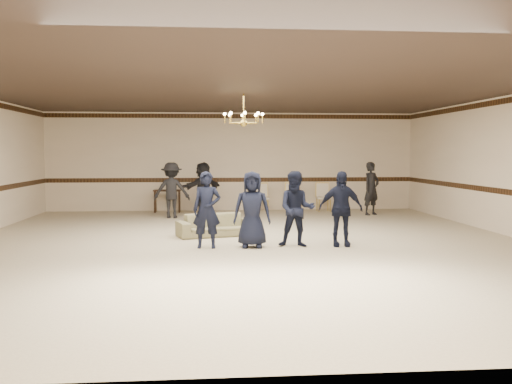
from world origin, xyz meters
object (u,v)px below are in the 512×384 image
(boy_b, at_px, (252,209))
(adult_right, at_px, (371,188))
(chandelier, at_px, (244,108))
(adult_mid, at_px, (203,189))
(console_table, at_px, (167,201))
(banquet_chair_left, at_px, (262,198))
(banquet_chair_mid, at_px, (293,198))
(boy_c, at_px, (297,209))
(boy_d, at_px, (341,209))
(adult_left, at_px, (172,190))
(boy_a, at_px, (207,210))
(banquet_chair_right, at_px, (324,197))
(settee, at_px, (216,225))

(boy_b, bearing_deg, adult_right, 58.91)
(chandelier, height_order, adult_mid, chandelier)
(adult_right, distance_m, console_table, 6.39)
(adult_right, distance_m, banquet_chair_left, 3.45)
(banquet_chair_mid, bearing_deg, adult_mid, -160.63)
(boy_c, bearing_deg, console_table, 125.18)
(boy_d, xyz_separation_m, banquet_chair_left, (-0.96, 6.71, -0.31))
(adult_left, height_order, banquet_chair_mid, adult_left)
(boy_a, xyz_separation_m, adult_right, (4.98, 5.60, 0.04))
(banquet_chair_mid, bearing_deg, adult_right, -21.13)
(adult_left, relative_size, banquet_chair_mid, 1.78)
(boy_b, xyz_separation_m, banquet_chair_mid, (1.84, 6.71, -0.31))
(boy_c, relative_size, adult_right, 0.95)
(banquet_chair_mid, bearing_deg, boy_d, -84.99)
(chandelier, relative_size, adult_left, 0.58)
(chandelier, relative_size, boy_d, 0.62)
(boy_b, relative_size, console_table, 1.78)
(adult_right, xyz_separation_m, console_table, (-6.24, 1.32, -0.45))
(boy_c, distance_m, adult_left, 6.00)
(adult_left, height_order, banquet_chair_left, adult_left)
(banquet_chair_right, bearing_deg, console_table, -177.71)
(banquet_chair_mid, distance_m, console_table, 4.01)
(banquet_chair_left, bearing_deg, adult_mid, -164.68)
(boy_d, bearing_deg, boy_c, -178.09)
(banquet_chair_left, relative_size, console_table, 1.06)
(boy_a, relative_size, banquet_chair_mid, 1.68)
(settee, xyz_separation_m, banquet_chair_right, (3.54, 5.10, 0.20))
(chandelier, distance_m, adult_right, 6.24)
(banquet_chair_right, bearing_deg, settee, -120.14)
(console_table, bearing_deg, adult_right, -8.27)
(boy_b, xyz_separation_m, boy_d, (1.80, 0.00, 0.00))
(banquet_chair_right, relative_size, console_table, 1.06)
(settee, relative_size, console_table, 2.02)
(boy_a, distance_m, console_table, 7.04)
(boy_d, height_order, settee, boy_d)
(adult_left, xyz_separation_m, adult_mid, (0.90, 0.70, 0.00))
(boy_a, height_order, adult_left, adult_left)
(banquet_chair_mid, bearing_deg, settee, -111.11)
(boy_b, height_order, console_table, boy_b)
(boy_a, distance_m, banquet_chair_left, 6.94)
(settee, bearing_deg, console_table, 88.88)
(adult_left, bearing_deg, chandelier, 118.99)
(boy_a, height_order, boy_d, same)
(adult_left, bearing_deg, boy_c, 121.57)
(boy_b, relative_size, boy_c, 1.00)
(adult_left, bearing_deg, settee, 111.88)
(settee, height_order, console_table, console_table)
(boy_d, distance_m, adult_right, 6.04)
(banquet_chair_mid, bearing_deg, boy_a, -106.86)
(adult_left, bearing_deg, banquet_chair_right, -159.91)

